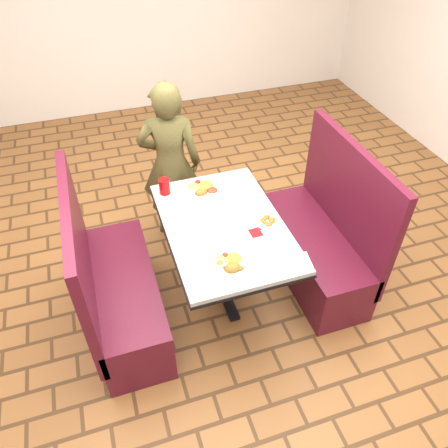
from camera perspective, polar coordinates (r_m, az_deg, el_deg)
The scene contains 15 objects.
room at distance 2.42m, azimuth -0.00°, elevation 21.24°, with size 7.00×7.04×2.82m.
dining_table at distance 3.08m, azimuth -0.00°, elevation -1.35°, with size 0.81×1.21×0.75m.
booth_bench_left at distance 3.23m, azimuth -13.72°, elevation -8.57°, with size 0.47×1.20×1.17m.
booth_bench_right at distance 3.57m, azimuth 12.28°, elevation -2.44°, with size 0.47×1.20×1.17m.
diner_person at distance 3.70m, azimuth -7.00°, elevation 7.79°, with size 0.52×0.34×1.43m, color brown.
near_dinner_plate at distance 2.72m, azimuth 0.88°, elevation -4.98°, with size 0.25×0.25×0.08m.
far_dinner_plate at distance 3.31m, azimuth -2.76°, elevation 4.81°, with size 0.29×0.29×0.07m.
plantain_plate at distance 3.04m, azimuth 5.64°, elevation 0.38°, with size 0.17×0.17×0.03m.
maroon_napkin at distance 2.96m, azimuth 4.24°, elevation -1.10°, with size 0.09×0.09×0.00m, color maroon.
spoon_utensil at distance 2.93m, azimuth 5.47°, elevation -1.62°, with size 0.01×0.13×0.00m, color silver.
red_tumbler at distance 3.29m, azimuth -7.79°, elevation 4.89°, with size 0.08×0.08×0.12m, color #B30B0D.
paper_napkin at distance 2.78m, azimuth 9.36°, elevation -4.87°, with size 0.18×0.14×0.01m, color white.
knife_utensil at distance 2.75m, azimuth 1.91°, elevation -4.90°, with size 0.01×0.15×0.00m, color silver.
fork_utensil at distance 2.73m, azimuth 0.57°, elevation -5.10°, with size 0.01×0.15×0.00m, color silver.
lettuce_shreds at distance 3.07m, azimuth 0.36°, elevation 0.87°, with size 0.28×0.32×0.00m, color #8CC950, non-canonical shape.
Camera 1 is at (-0.71, -2.16, 2.73)m, focal length 35.00 mm.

